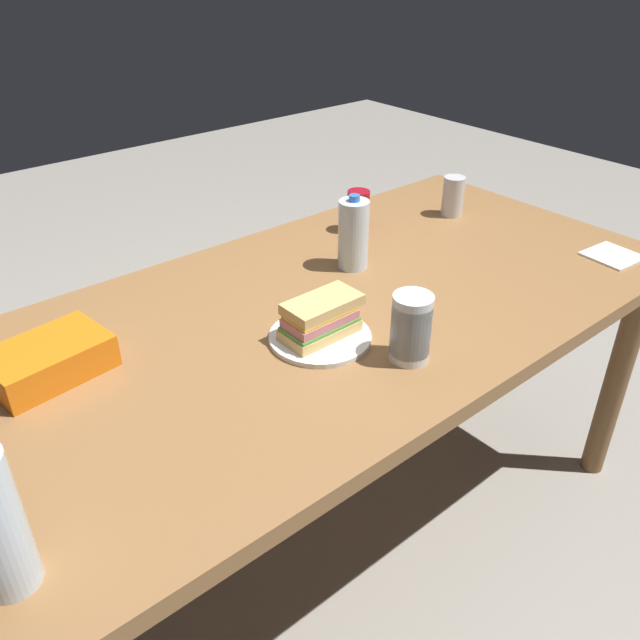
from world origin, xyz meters
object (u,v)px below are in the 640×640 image
Objects in this scene: sandwich at (321,318)px; chip_bag at (49,360)px; dining_table at (323,338)px; soda_can_silver at (453,196)px; paper_plate at (320,337)px; water_bottle_tall at (353,234)px; plastic_cup_stack at (412,327)px; soda_can_red at (358,211)px.

sandwich is 0.56m from chip_bag.
dining_table is 0.62m from chip_bag.
soda_can_silver is at bearing 20.03° from sandwich.
dining_table is 8.39× the size of paper_plate.
water_bottle_tall reaches higher than plastic_cup_stack.
soda_can_red is 0.67m from plastic_cup_stack.
paper_plate is 0.05m from sandwich.
chip_bag is at bearing 166.09° from dining_table.
water_bottle_tall reaches higher than chip_bag.
soda_can_silver is (0.68, 0.46, -0.01)m from plastic_cup_stack.
paper_plate is 1.84× the size of soda_can_silver.
water_bottle_tall is at bearing 36.42° from sandwich.
paper_plate is 1.84× the size of soda_can_red.
water_bottle_tall is 0.44m from plastic_cup_stack.
sandwich is at bearing -132.02° from dining_table.
paper_plate is 0.56m from chip_bag.
soda_can_red is 0.98m from chip_bag.
sandwich reaches higher than paper_plate.
chip_bag reaches higher than dining_table.
sandwich is (0.00, 0.00, 0.05)m from paper_plate.
plastic_cup_stack reaches higher than dining_table.
sandwich is at bearing -140.64° from soda_can_red.
soda_can_red is 0.53× the size of chip_bag.
sandwich is 1.50× the size of soda_can_silver.
sandwich is 0.82m from soda_can_silver.
plastic_cup_stack is at bearing -116.67° from water_bottle_tall.
soda_can_red reaches higher than sandwich.
sandwich reaches higher than chip_bag.
plastic_cup_stack is at bearing -145.96° from soda_can_silver.
sandwich is 0.60m from soda_can_red.
soda_can_red is 0.32m from soda_can_silver.
chip_bag is (-0.50, 0.25, 0.03)m from paper_plate.
soda_can_silver is at bearing -18.04° from soda_can_red.
plastic_cup_stack is (-0.20, -0.39, -0.02)m from water_bottle_tall.
paper_plate is 0.38m from water_bottle_tall.
chip_bag reaches higher than paper_plate.
chip_bag is 1.89× the size of soda_can_silver.
dining_table is 9.48× the size of water_bottle_tall.
paper_plate reaches higher than dining_table.
soda_can_red is (0.37, 0.28, 0.15)m from dining_table.
dining_table is at bearing -143.18° from soda_can_red.
plastic_cup_stack is 1.22× the size of soda_can_silver.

